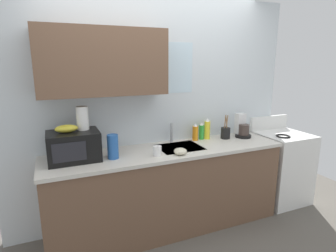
# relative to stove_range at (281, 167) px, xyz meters

# --- Properties ---
(kitchen_wall_assembly) EXTENTS (3.29, 0.42, 2.50)m
(kitchen_wall_assembly) POSITION_rel_stove_range_xyz_m (-1.74, 0.30, 0.92)
(kitchen_wall_assembly) COLOR silver
(kitchen_wall_assembly) RESTS_ON ground
(counter_unit) EXTENTS (2.52, 0.63, 0.90)m
(counter_unit) POSITION_rel_stove_range_xyz_m (-1.60, -0.00, -0.00)
(counter_unit) COLOR brown
(counter_unit) RESTS_ON ground
(sink_faucet) EXTENTS (0.03, 0.03, 0.22)m
(sink_faucet) POSITION_rel_stove_range_xyz_m (-1.46, 0.24, 0.55)
(sink_faucet) COLOR #B2B5BA
(sink_faucet) RESTS_ON counter_unit
(stove_range) EXTENTS (0.60, 0.60, 1.08)m
(stove_range) POSITION_rel_stove_range_xyz_m (0.00, 0.00, 0.00)
(stove_range) COLOR white
(stove_range) RESTS_ON ground
(microwave) EXTENTS (0.46, 0.35, 0.27)m
(microwave) POSITION_rel_stove_range_xyz_m (-2.53, 0.04, 0.58)
(microwave) COLOR black
(microwave) RESTS_ON counter_unit
(banana_bunch) EXTENTS (0.20, 0.11, 0.07)m
(banana_bunch) POSITION_rel_stove_range_xyz_m (-2.58, 0.05, 0.75)
(banana_bunch) COLOR gold
(banana_bunch) RESTS_ON microwave
(paper_towel_roll) EXTENTS (0.11, 0.11, 0.22)m
(paper_towel_roll) POSITION_rel_stove_range_xyz_m (-2.43, 0.10, 0.82)
(paper_towel_roll) COLOR white
(paper_towel_roll) RESTS_ON microwave
(coffee_maker) EXTENTS (0.19, 0.21, 0.28)m
(coffee_maker) POSITION_rel_stove_range_xyz_m (-0.58, 0.10, 0.55)
(coffee_maker) COLOR black
(coffee_maker) RESTS_ON counter_unit
(dish_soap_bottle_orange) EXTENTS (0.07, 0.07, 0.20)m
(dish_soap_bottle_orange) POSITION_rel_stove_range_xyz_m (-1.18, 0.19, 0.54)
(dish_soap_bottle_orange) COLOR orange
(dish_soap_bottle_orange) RESTS_ON counter_unit
(dish_soap_bottle_green) EXTENTS (0.06, 0.06, 0.20)m
(dish_soap_bottle_green) POSITION_rel_stove_range_xyz_m (-1.09, 0.20, 0.54)
(dish_soap_bottle_green) COLOR green
(dish_soap_bottle_green) RESTS_ON counter_unit
(dish_soap_bottle_yellow) EXTENTS (0.07, 0.07, 0.25)m
(dish_soap_bottle_yellow) POSITION_rel_stove_range_xyz_m (-1.02, 0.19, 0.56)
(dish_soap_bottle_yellow) COLOR yellow
(dish_soap_bottle_yellow) RESTS_ON counter_unit
(cereal_canister) EXTENTS (0.10, 0.10, 0.23)m
(cereal_canister) POSITION_rel_stove_range_xyz_m (-2.19, -0.05, 0.56)
(cereal_canister) COLOR #2659A5
(cereal_canister) RESTS_ON counter_unit
(mug_white) EXTENTS (0.08, 0.08, 0.09)m
(mug_white) POSITION_rel_stove_range_xyz_m (-1.78, -0.14, 0.49)
(mug_white) COLOR white
(mug_white) RESTS_ON counter_unit
(utensil_crock) EXTENTS (0.11, 0.11, 0.28)m
(utensil_crock) POSITION_rel_stove_range_xyz_m (-0.81, 0.12, 0.51)
(utensil_crock) COLOR black
(utensil_crock) RESTS_ON counter_unit
(small_bowl) EXTENTS (0.13, 0.13, 0.06)m
(small_bowl) POSITION_rel_stove_range_xyz_m (-1.56, -0.20, 0.47)
(small_bowl) COLOR beige
(small_bowl) RESTS_ON counter_unit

